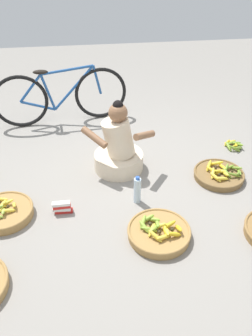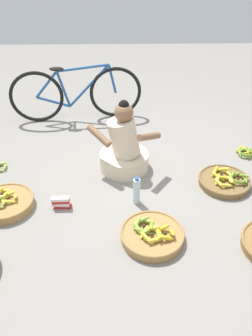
{
  "view_description": "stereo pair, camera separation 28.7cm",
  "coord_description": "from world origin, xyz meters",
  "px_view_note": "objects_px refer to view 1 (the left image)",
  "views": [
    {
      "loc": [
        -0.34,
        -2.71,
        2.15
      ],
      "look_at": [
        0.0,
        -0.2,
        0.35
      ],
      "focal_mm": 36.76,
      "sensor_mm": 36.0,
      "label": 1
    },
    {
      "loc": [
        -0.06,
        -2.73,
        2.15
      ],
      "look_at": [
        0.0,
        -0.2,
        0.35
      ],
      "focal_mm": 36.76,
      "sensor_mm": 36.0,
      "label": 2
    }
  ],
  "objects_px": {
    "banana_basket_front_right": "(4,212)",
    "packet_carton_stack": "(62,207)",
    "bicycle_leaning": "(61,96)",
    "water_bottle": "(137,190)",
    "loose_bananas_front_left": "(233,145)",
    "banana_basket_front_center": "(219,174)",
    "banana_basket_mid_right": "(159,232)",
    "vendor_woman_front": "(119,148)"
  },
  "relations": [
    {
      "from": "vendor_woman_front",
      "to": "bicycle_leaning",
      "type": "height_order",
      "value": "vendor_woman_front"
    },
    {
      "from": "banana_basket_front_center",
      "to": "banana_basket_front_right",
      "type": "bearing_deg",
      "value": -172.03
    },
    {
      "from": "banana_basket_mid_right",
      "to": "loose_bananas_front_left",
      "type": "relative_size",
      "value": 2.13
    },
    {
      "from": "bicycle_leaning",
      "to": "loose_bananas_front_left",
      "type": "relative_size",
      "value": 6.75
    },
    {
      "from": "bicycle_leaning",
      "to": "packet_carton_stack",
      "type": "xyz_separation_m",
      "value": [
        0.01,
        -1.79,
        -0.3
      ]
    },
    {
      "from": "bicycle_leaning",
      "to": "packet_carton_stack",
      "type": "height_order",
      "value": "bicycle_leaning"
    },
    {
      "from": "banana_basket_front_right",
      "to": "loose_bananas_front_left",
      "type": "height_order",
      "value": "banana_basket_front_right"
    },
    {
      "from": "loose_bananas_front_left",
      "to": "vendor_woman_front",
      "type": "bearing_deg",
      "value": -170.27
    },
    {
      "from": "banana_basket_front_center",
      "to": "packet_carton_stack",
      "type": "height_order",
      "value": "banana_basket_front_center"
    },
    {
      "from": "vendor_woman_front",
      "to": "banana_basket_front_right",
      "type": "distance_m",
      "value": 1.28
    },
    {
      "from": "bicycle_leaning",
      "to": "banana_basket_front_right",
      "type": "height_order",
      "value": "bicycle_leaning"
    },
    {
      "from": "banana_basket_front_center",
      "to": "banana_basket_mid_right",
      "type": "bearing_deg",
      "value": -137.69
    },
    {
      "from": "banana_basket_front_center",
      "to": "loose_bananas_front_left",
      "type": "bearing_deg",
      "value": 55.44
    },
    {
      "from": "bicycle_leaning",
      "to": "water_bottle",
      "type": "bearing_deg",
      "value": -67.83
    },
    {
      "from": "banana_basket_mid_right",
      "to": "packet_carton_stack",
      "type": "bearing_deg",
      "value": 153.2
    },
    {
      "from": "vendor_woman_front",
      "to": "loose_bananas_front_left",
      "type": "relative_size",
      "value": 3.13
    },
    {
      "from": "vendor_woman_front",
      "to": "loose_bananas_front_left",
      "type": "distance_m",
      "value": 1.42
    },
    {
      "from": "bicycle_leaning",
      "to": "water_bottle",
      "type": "distance_m",
      "value": 1.88
    },
    {
      "from": "bicycle_leaning",
      "to": "banana_basket_front_center",
      "type": "xyz_separation_m",
      "value": [
        1.61,
        -1.48,
        -0.31
      ]
    },
    {
      "from": "banana_basket_front_right",
      "to": "packet_carton_stack",
      "type": "relative_size",
      "value": 2.88
    },
    {
      "from": "bicycle_leaning",
      "to": "banana_basket_mid_right",
      "type": "height_order",
      "value": "bicycle_leaning"
    },
    {
      "from": "banana_basket_front_center",
      "to": "loose_bananas_front_left",
      "type": "xyz_separation_m",
      "value": [
        0.38,
        0.55,
        -0.01
      ]
    },
    {
      "from": "water_bottle",
      "to": "banana_basket_mid_right",
      "type": "bearing_deg",
      "value": -77.01
    },
    {
      "from": "banana_basket_front_center",
      "to": "vendor_woman_front",
      "type": "bearing_deg",
      "value": 162.87
    },
    {
      "from": "loose_bananas_front_left",
      "to": "packet_carton_stack",
      "type": "distance_m",
      "value": 2.16
    },
    {
      "from": "bicycle_leaning",
      "to": "vendor_woman_front",
      "type": "bearing_deg",
      "value": -62.86
    },
    {
      "from": "banana_basket_front_right",
      "to": "loose_bananas_front_left",
      "type": "bearing_deg",
      "value": 18.73
    },
    {
      "from": "vendor_woman_front",
      "to": "banana_basket_mid_right",
      "type": "height_order",
      "value": "vendor_woman_front"
    },
    {
      "from": "banana_basket_mid_right",
      "to": "loose_bananas_front_left",
      "type": "distance_m",
      "value": 1.73
    },
    {
      "from": "bicycle_leaning",
      "to": "packet_carton_stack",
      "type": "bearing_deg",
      "value": -89.78
    },
    {
      "from": "vendor_woman_front",
      "to": "banana_basket_mid_right",
      "type": "distance_m",
      "value": 1.07
    },
    {
      "from": "banana_basket_front_right",
      "to": "packet_carton_stack",
      "type": "xyz_separation_m",
      "value": [
        0.51,
        -0.02,
        0.01
      ]
    },
    {
      "from": "water_bottle",
      "to": "banana_basket_front_right",
      "type": "bearing_deg",
      "value": -177.96
    },
    {
      "from": "bicycle_leaning",
      "to": "banana_basket_front_right",
      "type": "bearing_deg",
      "value": -105.95
    },
    {
      "from": "banana_basket_front_right",
      "to": "banana_basket_front_center",
      "type": "xyz_separation_m",
      "value": [
        2.11,
        0.3,
        -0.01
      ]
    },
    {
      "from": "banana_basket_mid_right",
      "to": "water_bottle",
      "type": "relative_size",
      "value": 1.86
    },
    {
      "from": "vendor_woman_front",
      "to": "banana_basket_front_right",
      "type": "bearing_deg",
      "value": -151.22
    },
    {
      "from": "bicycle_leaning",
      "to": "loose_bananas_front_left",
      "type": "distance_m",
      "value": 2.21
    },
    {
      "from": "banana_basket_front_center",
      "to": "water_bottle",
      "type": "relative_size",
      "value": 1.8
    },
    {
      "from": "water_bottle",
      "to": "bicycle_leaning",
      "type": "bearing_deg",
      "value": 112.17
    },
    {
      "from": "banana_basket_front_right",
      "to": "banana_basket_front_center",
      "type": "height_order",
      "value": "banana_basket_front_right"
    },
    {
      "from": "banana_basket_mid_right",
      "to": "banana_basket_front_center",
      "type": "height_order",
      "value": "banana_basket_mid_right"
    }
  ]
}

